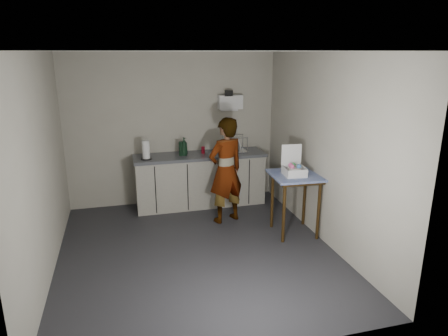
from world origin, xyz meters
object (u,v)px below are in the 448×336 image
object	(u,v)px
kitchen_counter	(200,181)
soap_bottle	(184,146)
bakery_box	(294,169)
side_table	(296,182)
dark_bottle	(181,149)
paper_towel	(146,150)
standing_man	(226,171)
soda_can	(203,150)
dish_rack	(235,148)

from	to	relation	value
kitchen_counter	soap_bottle	distance (m)	0.69
soap_bottle	bakery_box	distance (m)	2.00
side_table	dark_bottle	bearing A→B (deg)	137.37
kitchen_counter	soap_bottle	size ratio (longest dim) A/B	7.29
paper_towel	soap_bottle	bearing A→B (deg)	8.48
standing_man	soda_can	world-z (taller)	standing_man
soap_bottle	soda_can	size ratio (longest dim) A/B	2.64
side_table	soda_can	world-z (taller)	soda_can
dish_rack	kitchen_counter	bearing A→B (deg)	178.98
bakery_box	side_table	bearing A→B (deg)	25.75
kitchen_counter	dark_bottle	xyz separation A→B (m)	(-0.32, -0.02, 0.61)
soap_bottle	dish_rack	size ratio (longest dim) A/B	0.76
kitchen_counter	side_table	bearing A→B (deg)	-53.67
side_table	dish_rack	xyz separation A→B (m)	(-0.48, 1.48, 0.18)
bakery_box	soap_bottle	bearing A→B (deg)	135.93
side_table	dish_rack	size ratio (longest dim) A/B	2.24
standing_man	soap_bottle	size ratio (longest dim) A/B	5.40
soda_can	dish_rack	xyz separation A→B (m)	(0.55, -0.06, 0.01)
paper_towel	soda_can	bearing A→B (deg)	9.18
soap_bottle	bakery_box	xyz separation A→B (m)	(1.32, -1.50, -0.06)
soap_bottle	dark_bottle	xyz separation A→B (m)	(-0.05, -0.00, -0.03)
bakery_box	paper_towel	bearing A→B (deg)	148.96
kitchen_counter	standing_man	world-z (taller)	standing_man
standing_man	dark_bottle	size ratio (longest dim) A/B	6.80
side_table	soda_can	bearing A→B (deg)	127.17
soap_bottle	dark_bottle	world-z (taller)	soap_bottle
standing_man	soda_can	size ratio (longest dim) A/B	14.27
soap_bottle	bakery_box	size ratio (longest dim) A/B	0.74
soda_can	dark_bottle	distance (m)	0.40
soap_bottle	soda_can	xyz separation A→B (m)	(0.34, 0.06, -0.10)
dish_rack	side_table	bearing A→B (deg)	-71.93
standing_man	dark_bottle	distance (m)	0.99
soap_bottle	side_table	bearing A→B (deg)	-47.34
side_table	dark_bottle	world-z (taller)	dark_bottle
soda_can	paper_towel	xyz separation A→B (m)	(-0.98, -0.16, 0.09)
standing_man	bakery_box	xyz separation A→B (m)	(0.81, -0.71, 0.17)
kitchen_counter	bakery_box	size ratio (longest dim) A/B	5.39
standing_man	soda_can	xyz separation A→B (m)	(-0.17, 0.85, 0.14)
standing_man	paper_towel	world-z (taller)	standing_man
soda_can	dark_bottle	world-z (taller)	dark_bottle
side_table	dark_bottle	size ratio (longest dim) A/B	3.73
soda_can	standing_man	bearing A→B (deg)	-78.47
soap_bottle	kitchen_counter	bearing A→B (deg)	2.44
kitchen_counter	soda_can	xyz separation A→B (m)	(0.07, 0.05, 0.54)
dark_bottle	soap_bottle	bearing A→B (deg)	4.49
dark_bottle	paper_towel	xyz separation A→B (m)	(-0.58, -0.09, 0.03)
dish_rack	bakery_box	xyz separation A→B (m)	(0.43, -1.50, 0.03)
soda_can	soap_bottle	bearing A→B (deg)	-169.49
paper_towel	dish_rack	size ratio (longest dim) A/B	0.77
side_table	bakery_box	xyz separation A→B (m)	(-0.05, -0.02, 0.21)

